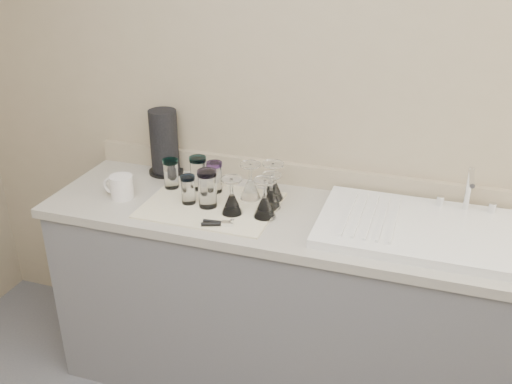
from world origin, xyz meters
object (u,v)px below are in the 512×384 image
(goblet_front_left, at_px, (232,201))
(paper_towel_roll, at_px, (164,143))
(sink_unit, at_px, (427,229))
(tumbler_lavender, at_px, (207,188))
(tumbler_cyan, at_px, (198,173))
(white_mug, at_px, (121,187))
(goblet_front_right, at_px, (265,204))
(goblet_extra, at_px, (271,196))
(tumbler_blue, at_px, (188,189))
(goblet_back_right, at_px, (273,187))
(can_opener, at_px, (218,223))
(tumbler_purple, at_px, (215,177))
(tumbler_teal, at_px, (171,173))
(goblet_back_left, at_px, (250,186))

(goblet_front_left, xyz_separation_m, paper_towel_roll, (-0.45, 0.31, 0.09))
(sink_unit, bearing_deg, tumbler_lavender, -175.97)
(tumbler_cyan, bearing_deg, white_mug, -148.07)
(sink_unit, relative_size, paper_towel_roll, 2.66)
(white_mug, distance_m, paper_towel_roll, 0.33)
(tumbler_lavender, xyz_separation_m, goblet_front_left, (0.12, -0.03, -0.03))
(tumbler_cyan, xyz_separation_m, goblet_front_right, (0.36, -0.16, -0.02))
(goblet_front_left, height_order, goblet_extra, goblet_front_left)
(tumbler_blue, distance_m, goblet_front_left, 0.21)
(goblet_front_right, height_order, goblet_extra, goblet_front_right)
(goblet_back_right, distance_m, can_opener, 0.33)
(tumbler_cyan, xyz_separation_m, goblet_extra, (0.36, -0.07, -0.03))
(goblet_extra, xyz_separation_m, can_opener, (-0.15, -0.22, -0.04))
(tumbler_purple, bearing_deg, sink_unit, -5.17)
(tumbler_blue, relative_size, tumbler_lavender, 0.77)
(sink_unit, distance_m, tumbler_teal, 1.11)
(paper_towel_roll, bearing_deg, goblet_front_right, -26.65)
(sink_unit, bearing_deg, goblet_front_right, -173.17)
(tumbler_teal, height_order, white_mug, tumbler_teal)
(goblet_back_left, distance_m, can_opener, 0.28)
(tumbler_teal, bearing_deg, goblet_front_right, -15.70)
(tumbler_purple, bearing_deg, goblet_front_left, -49.80)
(sink_unit, height_order, tumbler_cyan, sink_unit)
(goblet_extra, relative_size, white_mug, 1.04)
(tumbler_cyan, bearing_deg, tumbler_teal, -166.49)
(tumbler_cyan, xyz_separation_m, can_opener, (0.21, -0.29, -0.07))
(goblet_back_right, relative_size, goblet_front_right, 1.01)
(sink_unit, height_order, tumbler_teal, sink_unit)
(tumbler_cyan, distance_m, goblet_back_right, 0.34)
(tumbler_teal, bearing_deg, tumbler_blue, -40.76)
(tumbler_blue, distance_m, paper_towel_roll, 0.38)
(tumbler_purple, relative_size, tumbler_lavender, 0.86)
(white_mug, relative_size, paper_towel_roll, 0.46)
(sink_unit, xyz_separation_m, goblet_extra, (-0.63, 0.01, 0.04))
(tumbler_cyan, relative_size, tumbler_purple, 1.09)
(tumbler_blue, bearing_deg, tumbler_purple, 66.20)
(tumbler_purple, distance_m, goblet_front_left, 0.23)
(tumbler_blue, height_order, goblet_extra, goblet_extra)
(white_mug, bearing_deg, tumbler_purple, 25.19)
(goblet_extra, bearing_deg, sink_unit, -1.34)
(tumbler_purple, height_order, tumbler_blue, tumbler_purple)
(tumbler_blue, bearing_deg, goblet_back_right, 25.26)
(tumbler_blue, distance_m, goblet_front_right, 0.34)
(goblet_front_right, bearing_deg, goblet_front_left, -174.22)
(goblet_front_left, bearing_deg, tumbler_purple, 130.20)
(sink_unit, distance_m, goblet_back_right, 0.66)
(goblet_back_left, relative_size, can_opener, 1.26)
(goblet_back_right, bearing_deg, goblet_extra, -78.20)
(tumbler_cyan, height_order, tumbler_lavender, tumbler_lavender)
(tumbler_cyan, distance_m, tumbler_purple, 0.08)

